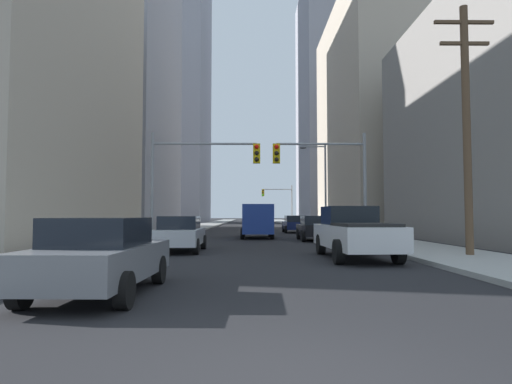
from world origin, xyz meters
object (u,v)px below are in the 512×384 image
sedan_silver (180,234)px  traffic_signal_near_right (324,168)px  sedan_navy (294,224)px  cargo_van_blue (257,219)px  traffic_signal_near_left (201,167)px  sedan_grey (100,256)px  traffic_signal_far_right (279,198)px  sedan_black (315,228)px  pickup_truck_white (354,233)px

sedan_silver → traffic_signal_near_right: traffic_signal_near_right is taller
sedan_silver → sedan_navy: 20.62m
cargo_van_blue → traffic_signal_near_right: (3.53, -6.42, 2.81)m
traffic_signal_near_left → traffic_signal_near_right: size_ratio=1.00×
sedan_grey → traffic_signal_far_right: bearing=82.7°
sedan_grey → traffic_signal_near_right: traffic_signal_near_right is taller
sedan_silver → traffic_signal_near_right: bearing=32.2°
sedan_black → traffic_signal_far_right: (0.21, 37.63, 3.31)m
sedan_navy → traffic_signal_near_left: 16.74m
sedan_grey → traffic_signal_near_left: size_ratio=0.71×
sedan_grey → sedan_navy: size_ratio=1.00×
pickup_truck_white → traffic_signal_near_right: 7.99m
sedan_black → cargo_van_blue: bearing=139.4°
cargo_van_blue → traffic_signal_far_right: (3.74, 34.61, 2.79)m
traffic_signal_far_right → sedan_black: bearing=-90.3°
sedan_silver → sedan_navy: (6.91, 19.43, 0.00)m
traffic_signal_near_left → traffic_signal_far_right: (6.85, 41.02, -0.06)m
cargo_van_blue → traffic_signal_near_right: size_ratio=0.87×
pickup_truck_white → traffic_signal_near_left: size_ratio=0.91×
cargo_van_blue → sedan_grey: 21.04m
sedan_silver → sedan_navy: bearing=70.4°
cargo_van_blue → traffic_signal_near_right: traffic_signal_near_right is taller
pickup_truck_white → traffic_signal_near_left: (-6.45, 7.33, 3.20)m
sedan_black → sedan_navy: bearing=90.4°
cargo_van_blue → sedan_grey: (-3.39, -20.76, -0.52)m
pickup_truck_white → cargo_van_blue: cargo_van_blue is taller
pickup_truck_white → sedan_grey: 9.72m
traffic_signal_near_left → sedan_black: bearing=27.1°
sedan_silver → cargo_van_blue: bearing=72.2°
traffic_signal_near_right → pickup_truck_white: bearing=-91.5°
sedan_navy → traffic_signal_near_right: traffic_signal_near_right is taller
cargo_van_blue → traffic_signal_near_right: 7.85m
pickup_truck_white → sedan_black: (0.19, 10.73, -0.16)m
sedan_grey → traffic_signal_near_right: size_ratio=0.71×
pickup_truck_white → traffic_signal_near_right: size_ratio=0.91×
sedan_black → traffic_signal_far_right: bearing=89.7°
sedan_grey → traffic_signal_near_left: bearing=88.9°
pickup_truck_white → sedan_grey: pickup_truck_white is taller
sedan_black → sedan_navy: size_ratio=1.00×
sedan_navy → pickup_truck_white: bearing=-90.3°
sedan_navy → sedan_grey: bearing=-103.1°
sedan_navy → traffic_signal_far_right: traffic_signal_far_right is taller
traffic_signal_near_right → traffic_signal_far_right: same height
traffic_signal_near_right → traffic_signal_far_right: (0.21, 41.02, -0.02)m
sedan_silver → traffic_signal_near_right: size_ratio=0.70×
sedan_silver → traffic_signal_far_right: (7.20, 45.42, 3.31)m
sedan_navy → traffic_signal_near_right: (0.08, -15.03, 3.33)m
cargo_van_blue → sedan_grey: cargo_van_blue is taller
pickup_truck_white → sedan_black: size_ratio=1.29×
sedan_black → traffic_signal_far_right: 37.77m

